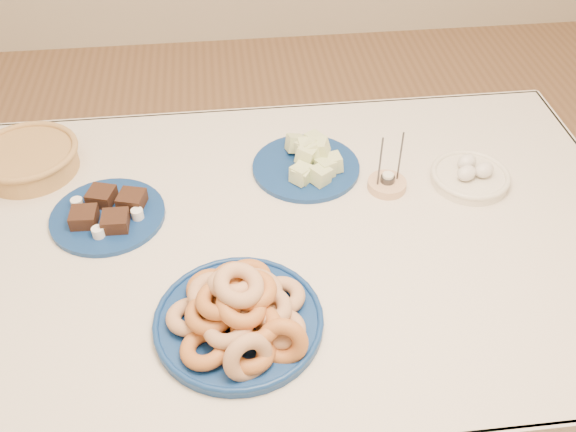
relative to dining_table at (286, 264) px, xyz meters
The scene contains 8 objects.
ground 0.64m from the dining_table, ahead, with size 5.00×5.00×0.00m, color #8C6242.
dining_table is the anchor object (origin of this frame).
donut_platter 0.33m from the dining_table, 114.70° to the right, with size 0.42×0.42×0.16m.
melon_plate 0.28m from the dining_table, 69.53° to the left, with size 0.35×0.35×0.10m.
brownie_plate 0.45m from the dining_table, 166.34° to the left, with size 0.31×0.31×0.05m.
wicker_basket 0.73m from the dining_table, 153.52° to the left, with size 0.32×0.32×0.07m.
candle_holder 0.33m from the dining_table, 26.42° to the left, with size 0.12×0.12×0.16m.
egg_bowl 0.53m from the dining_table, 15.47° to the left, with size 0.26×0.26×0.07m.
Camera 1 is at (-0.12, -1.09, 1.80)m, focal length 40.00 mm.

